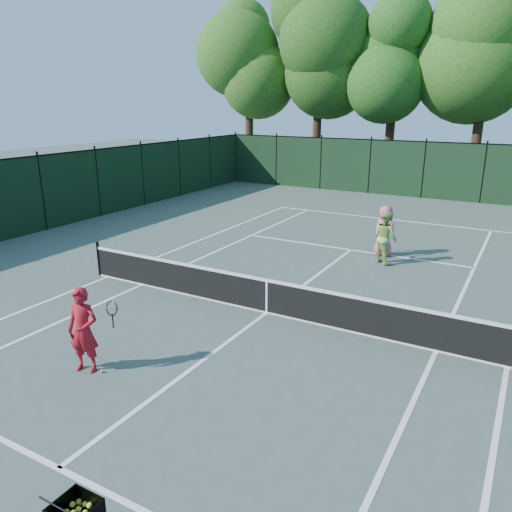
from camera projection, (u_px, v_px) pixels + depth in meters
The scene contains 19 objects.
ground at pixel (267, 313), 12.58m from camera, with size 90.00×90.00×0.00m, color #435149.
sideline_doubles_left at pixel (108, 277), 15.15m from camera, with size 0.10×23.77×0.01m, color white.
sideline_doubles_right at pixel (507, 367), 10.00m from camera, with size 0.10×23.77×0.01m, color white.
sideline_singles_left at pixel (142, 285), 14.51m from camera, with size 0.10×23.77×0.01m, color white.
sideline_singles_right at pixel (436, 351), 10.64m from camera, with size 0.10×23.77×0.01m, color white.
baseline_far at pixel (392, 220), 22.45m from camera, with size 10.97×0.10×0.01m, color white.
service_line_near at pixel (59, 468), 7.25m from camera, with size 8.23×0.10×0.01m, color white.
service_line_far at pixel (351, 250), 17.89m from camera, with size 8.23×0.10×0.01m, color white.
center_service_line at pixel (267, 313), 12.57m from camera, with size 0.10×12.80×0.01m, color white.
tennis_net at pixel (267, 295), 12.43m from camera, with size 11.69×0.09×1.06m.
fence_far at pixel (424, 170), 27.09m from camera, with size 24.00×0.05×3.00m, color black.
tree_0 at pixel (249, 54), 34.12m from camera, with size 6.40×6.40×13.14m.
tree_1 at pixel (320, 43), 32.03m from camera, with size 6.80×6.80×13.98m.
tree_2 at pixel (396, 55), 29.81m from camera, with size 6.00×6.00×12.40m.
tree_3 at pixel (491, 27), 27.50m from camera, with size 7.00×7.00×14.45m.
coach at pixel (83, 330), 9.66m from camera, with size 0.84×0.80×1.72m.
player_pink at pixel (385, 231), 17.02m from camera, with size 0.99×0.83×1.74m.
player_green at pixel (385, 237), 16.25m from camera, with size 1.08×1.04×1.75m.
loose_ball_midcourt at pixel (102, 371), 9.80m from camera, with size 0.07×0.07×0.07m, color #B6CD29.
Camera 1 is at (5.46, -10.21, 5.11)m, focal length 35.00 mm.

